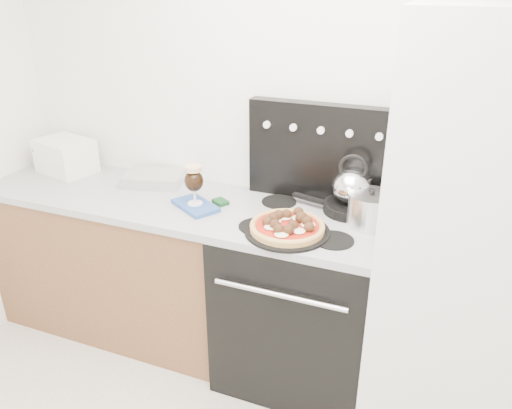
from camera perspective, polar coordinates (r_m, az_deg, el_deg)
The scene contains 16 objects.
room_shell at distance 1.54m, azimuth -6.29°, elevation -3.83°, with size 3.52×3.01×2.52m.
base_cabinet at distance 3.10m, azimuth -14.81°, elevation -6.30°, with size 1.45×0.60×0.86m, color brown.
countertop at distance 2.90m, azimuth -15.76°, elevation 1.37°, with size 1.48×0.63×0.04m, color #B3B2B5.
stove_body at distance 2.64m, azimuth 5.11°, elevation -11.13°, with size 0.76×0.65×0.88m, color black.
cooktop at distance 2.40m, azimuth 5.51°, elevation -2.20°, with size 0.76×0.65×0.04m, color #ADADB2.
backguard at distance 2.55m, azimuth 7.53°, elevation 5.86°, with size 0.76×0.08×0.50m, color black.
fridge at distance 2.29m, azimuth 22.42°, elevation -4.10°, with size 0.64×0.68×1.90m, color silver.
toaster_oven at distance 3.21m, azimuth -20.92°, elevation 5.20°, with size 0.32×0.24×0.20m, color white.
foil_sheet at distance 2.91m, azimuth -11.53°, elevation 2.98°, with size 0.32×0.24×0.06m, color white.
oven_mitt at distance 2.57m, azimuth -6.95°, elevation -0.13°, with size 0.25×0.15×0.02m, color #2E56A3.
beer_glass at distance 2.53m, azimuth -7.08°, elevation 2.24°, with size 0.10×0.10×0.21m, color black, non-canonical shape.
pizza_pan at distance 2.27m, azimuth 3.57°, elevation -3.06°, with size 0.39×0.39×0.01m, color black.
pizza at distance 2.26m, azimuth 3.59°, elevation -2.38°, with size 0.34×0.34×0.05m, color #ECAC4E, non-canonical shape.
skillet at distance 2.50m, azimuth 10.67°, elevation -0.35°, with size 0.26×0.26×0.05m, color black.
tea_kettle at distance 2.45m, azimuth 10.91°, elevation 2.39°, with size 0.19×0.19×0.21m, color silver, non-canonical shape.
stock_pot at distance 2.36m, azimuth 12.90°, elevation -0.69°, with size 0.21×0.21×0.15m, color silver.
Camera 1 is at (0.65, -0.89, 1.98)m, focal length 35.00 mm.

